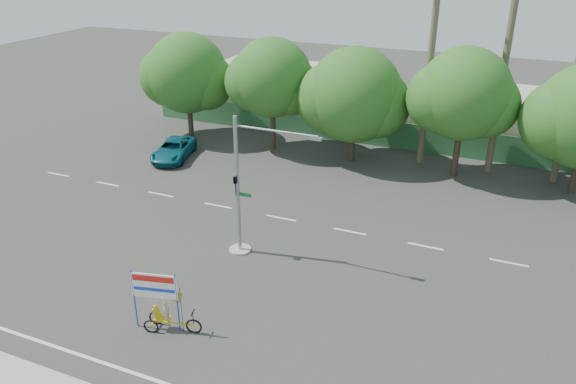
% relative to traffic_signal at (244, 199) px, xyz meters
% --- Properties ---
extents(ground, '(120.00, 120.00, 0.00)m').
position_rel_traffic_signal_xyz_m(ground, '(2.20, -3.98, -2.92)').
color(ground, '#33302D').
rests_on(ground, ground).
extents(fence, '(38.00, 0.08, 2.00)m').
position_rel_traffic_signal_xyz_m(fence, '(2.20, 17.52, -1.92)').
color(fence, '#336B3D').
rests_on(fence, ground).
extents(building_left, '(12.00, 8.00, 4.00)m').
position_rel_traffic_signal_xyz_m(building_left, '(-7.80, 22.02, -0.92)').
color(building_left, '#B9AC93').
rests_on(building_left, ground).
extents(building_right, '(14.00, 8.00, 3.60)m').
position_rel_traffic_signal_xyz_m(building_right, '(10.20, 22.02, -1.12)').
color(building_right, '#B9AC93').
rests_on(building_right, ground).
extents(tree_far_left, '(7.14, 6.00, 7.96)m').
position_rel_traffic_signal_xyz_m(tree_far_left, '(-11.85, 14.02, 1.84)').
color(tree_far_left, '#473828').
rests_on(tree_far_left, ground).
extents(tree_left, '(6.66, 5.60, 8.07)m').
position_rel_traffic_signal_xyz_m(tree_left, '(-4.85, 14.02, 2.14)').
color(tree_left, '#473828').
rests_on(tree_left, ground).
extents(tree_center, '(7.62, 6.40, 7.85)m').
position_rel_traffic_signal_xyz_m(tree_center, '(1.14, 14.02, 1.55)').
color(tree_center, '#473828').
rests_on(tree_center, ground).
extents(tree_right, '(6.90, 5.80, 8.36)m').
position_rel_traffic_signal_xyz_m(tree_right, '(8.15, 14.02, 2.32)').
color(tree_right, '#473828').
rests_on(tree_right, ground).
extents(palm_tall, '(3.73, 3.79, 17.45)m').
position_rel_traffic_signal_xyz_m(palm_tall, '(10.20, 15.52, 7.55)').
color(palm_tall, '#70604C').
rests_on(palm_tall, ground).
extents(palm_short, '(3.73, 3.79, 14.45)m').
position_rel_traffic_signal_xyz_m(palm_short, '(5.70, 15.52, 5.94)').
color(palm_short, '#70604C').
rests_on(palm_short, ground).
extents(traffic_signal, '(4.72, 1.10, 7.00)m').
position_rel_traffic_signal_xyz_m(traffic_signal, '(0.00, 0.00, 0.00)').
color(traffic_signal, gray).
rests_on(traffic_signal, ground).
extents(trike_billboard, '(2.70, 0.98, 2.71)m').
position_rel_traffic_signal_xyz_m(trike_billboard, '(-0.26, -6.64, -1.83)').
color(trike_billboard, black).
rests_on(trike_billboard, ground).
extents(pickup_truck, '(3.25, 5.09, 1.31)m').
position_rel_traffic_signal_xyz_m(pickup_truck, '(-10.42, 9.49, -2.26)').
color(pickup_truck, '#0E5A68').
rests_on(pickup_truck, ground).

